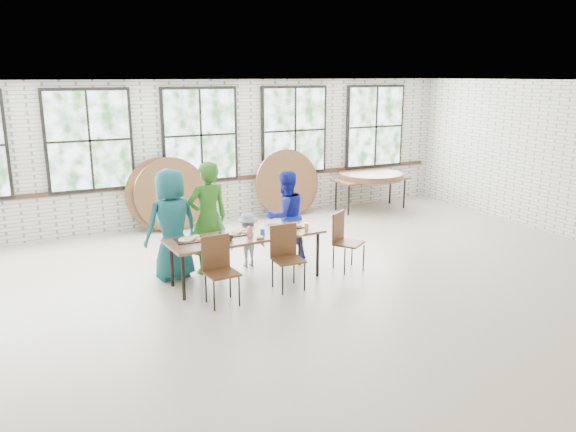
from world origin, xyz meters
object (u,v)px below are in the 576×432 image
at_px(dining_table, 246,238).
at_px(chair_near_right, 286,251).
at_px(storage_table, 371,181).
at_px(chair_near_left, 219,264).

height_order(dining_table, chair_near_right, chair_near_right).
xyz_separation_m(dining_table, storage_table, (4.46, 3.11, -0.00)).
bearing_deg(dining_table, chair_near_right, -52.10).
bearing_deg(chair_near_right, dining_table, 134.01).
xyz_separation_m(chair_near_left, storage_table, (5.12, 3.70, 0.13)).
bearing_deg(chair_near_left, storage_table, 31.61).
height_order(chair_near_left, storage_table, chair_near_left).
distance_m(chair_near_left, chair_near_right, 1.09).
distance_m(chair_near_right, storage_table, 5.41).
relative_size(dining_table, storage_table, 1.34).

